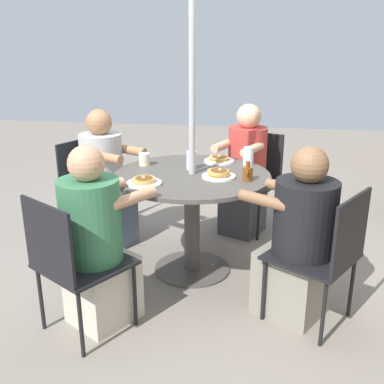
# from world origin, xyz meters

# --- Properties ---
(ground_plane) EXTENTS (12.00, 12.00, 0.00)m
(ground_plane) POSITION_xyz_m (0.00, 0.00, 0.00)
(ground_plane) COLOR gray
(patio_table) EXTENTS (1.12, 1.12, 0.77)m
(patio_table) POSITION_xyz_m (0.00, 0.00, 0.60)
(patio_table) COLOR #4C4742
(patio_table) RESTS_ON ground
(umbrella_pole) EXTENTS (0.04, 0.04, 2.28)m
(umbrella_pole) POSITION_xyz_m (0.00, 0.00, 1.14)
(umbrella_pole) COLOR #ADADB2
(umbrella_pole) RESTS_ON ground
(patio_chair_north) EXTENTS (0.64, 0.64, 0.87)m
(patio_chair_north) POSITION_xyz_m (0.89, -0.56, 0.50)
(patio_chair_north) COLOR black
(patio_chair_north) RESTS_ON ground
(diner_north) EXTENTS (0.61, 0.56, 1.13)m
(diner_north) POSITION_xyz_m (0.74, -0.46, 0.51)
(diner_north) COLOR beige
(diner_north) RESTS_ON ground
(patio_chair_east) EXTENTS (0.64, 0.64, 0.87)m
(patio_chair_east) POSITION_xyz_m (0.56, 0.89, 0.50)
(patio_chair_east) COLOR black
(patio_chair_east) RESTS_ON ground
(diner_east) EXTENTS (0.58, 0.62, 1.10)m
(diner_east) POSITION_xyz_m (0.46, 0.73, 0.50)
(diner_east) COLOR gray
(diner_east) RESTS_ON ground
(patio_chair_south) EXTENTS (0.61, 0.61, 0.87)m
(patio_chair_south) POSITION_xyz_m (-0.96, 0.43, 0.50)
(patio_chair_south) COLOR black
(patio_chair_south) RESTS_ON ground
(diner_south) EXTENTS (0.57, 0.49, 1.16)m
(diner_south) POSITION_xyz_m (-0.80, 0.35, 0.53)
(diner_south) COLOR #3D3D42
(diner_south) RESTS_ON ground
(patio_chair_west) EXTENTS (0.62, 0.62, 0.87)m
(patio_chair_west) POSITION_xyz_m (-0.44, -0.95, 0.50)
(patio_chair_west) COLOR black
(patio_chair_west) RESTS_ON ground
(diner_west) EXTENTS (0.51, 0.57, 1.15)m
(diner_west) POSITION_xyz_m (-0.37, -0.79, 0.53)
(diner_west) COLOR slate
(diner_west) RESTS_ON ground
(pancake_plate_a) EXTENTS (0.23, 0.23, 0.05)m
(pancake_plate_a) POSITION_xyz_m (0.29, -0.28, 0.78)
(pancake_plate_a) COLOR white
(pancake_plate_a) RESTS_ON patio_table
(pancake_plate_b) EXTENTS (0.23, 0.23, 0.06)m
(pancake_plate_b) POSITION_xyz_m (0.06, 0.20, 0.79)
(pancake_plate_b) COLOR white
(pancake_plate_b) RESTS_ON patio_table
(pancake_plate_c) EXTENTS (0.23, 0.23, 0.05)m
(pancake_plate_c) POSITION_xyz_m (-0.35, 0.16, 0.78)
(pancake_plate_c) COLOR white
(pancake_plate_c) RESTS_ON patio_table
(syrup_bottle) EXTENTS (0.09, 0.07, 0.13)m
(syrup_bottle) POSITION_xyz_m (0.11, 0.40, 0.82)
(syrup_bottle) COLOR brown
(syrup_bottle) RESTS_ON patio_table
(coffee_cup) EXTENTS (0.09, 0.09, 0.09)m
(coffee_cup) POSITION_xyz_m (-0.16, -0.39, 0.81)
(coffee_cup) COLOR beige
(coffee_cup) RESTS_ON patio_table
(drinking_glass_a) EXTENTS (0.08, 0.08, 0.14)m
(drinking_glass_a) POSITION_xyz_m (-0.31, 0.39, 0.83)
(drinking_glass_a) COLOR silver
(drinking_glass_a) RESTS_ON patio_table
(drinking_glass_b) EXTENTS (0.07, 0.07, 0.14)m
(drinking_glass_b) POSITION_xyz_m (-0.11, -0.02, 0.83)
(drinking_glass_b) COLOR silver
(drinking_glass_b) RESTS_ON patio_table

